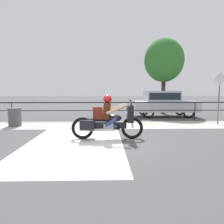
% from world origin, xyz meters
% --- Properties ---
extents(ground_plane, '(120.00, 120.00, 0.00)m').
position_xyz_m(ground_plane, '(0.00, 0.00, 0.00)').
color(ground_plane, '#4C4C4F').
extents(sidewalk_band, '(44.00, 2.40, 0.01)m').
position_xyz_m(sidewalk_band, '(0.00, 3.40, 0.01)').
color(sidewalk_band, '#B7B2A8').
rests_on(sidewalk_band, ground).
extents(crosswalk_band, '(3.05, 6.00, 0.01)m').
position_xyz_m(crosswalk_band, '(-0.94, -0.20, 0.00)').
color(crosswalk_band, silver).
rests_on(crosswalk_band, ground).
extents(fence_railing, '(36.00, 0.05, 1.05)m').
position_xyz_m(fence_railing, '(0.00, 4.96, 0.83)').
color(fence_railing, black).
rests_on(fence_railing, ground).
extents(motorcycle, '(2.49, 0.76, 1.54)m').
position_xyz_m(motorcycle, '(0.11, 0.33, 0.68)').
color(motorcycle, black).
rests_on(motorcycle, ground).
extents(parked_car, '(3.99, 1.75, 1.66)m').
position_xyz_m(parked_car, '(3.79, 6.71, 0.95)').
color(parked_car, '#B7BCC4').
rests_on(parked_car, ground).
extents(trash_bin, '(0.61, 0.61, 0.87)m').
position_xyz_m(trash_bin, '(-4.23, 3.18, 0.44)').
color(trash_bin, '#515156').
rests_on(trash_bin, ground).
extents(street_sign, '(0.66, 0.06, 2.60)m').
position_xyz_m(street_sign, '(5.67, 3.47, 1.61)').
color(street_sign, slate).
rests_on(street_sign, ground).
extents(tree_behind_sign, '(2.82, 2.82, 5.40)m').
position_xyz_m(tree_behind_sign, '(4.26, 8.64, 3.83)').
color(tree_behind_sign, '#473323').
rests_on(tree_behind_sign, ground).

